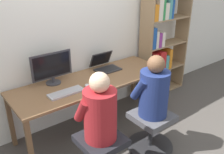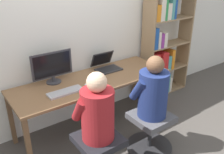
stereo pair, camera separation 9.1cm
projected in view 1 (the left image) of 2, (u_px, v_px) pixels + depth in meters
ground_plane at (110, 140)px, 3.14m from camera, size 14.00×14.00×0.00m
wall_back at (73, 27)px, 3.16m from camera, size 10.00×0.05×2.60m
desk at (93, 84)px, 3.13m from camera, size 2.02×0.70×0.72m
desktop_monitor at (52, 68)px, 2.92m from camera, size 0.50×0.18×0.38m
laptop at (105, 66)px, 3.39m from camera, size 0.33×0.32×0.22m
keyboard at (66, 93)px, 2.76m from camera, size 0.40×0.14×0.03m
computer_mouse_by_keyboard at (88, 86)px, 2.90m from camera, size 0.06×0.10×0.04m
office_chair_right at (151, 130)px, 2.94m from camera, size 0.55×0.55×0.47m
person_at_monitor at (100, 111)px, 2.34m from camera, size 0.39×0.35×0.70m
person_at_laptop at (154, 90)px, 2.72m from camera, size 0.40×0.35×0.71m
bookshelf at (160, 50)px, 4.01m from camera, size 0.88×0.27×1.69m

